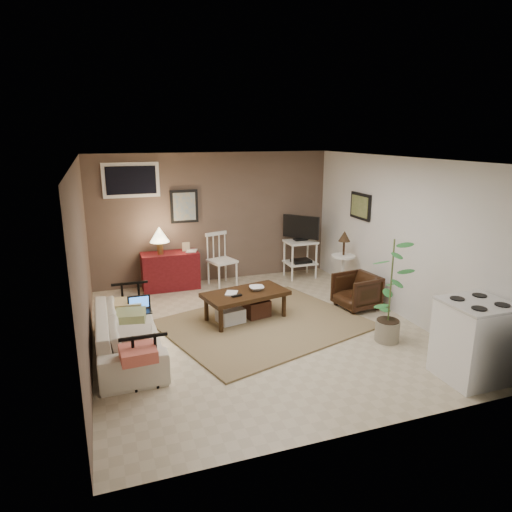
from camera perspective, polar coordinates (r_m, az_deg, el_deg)
name	(u,v)px	position (r m, az deg, el deg)	size (l,w,h in m)	color
floor	(258,330)	(6.62, 0.31, -9.23)	(5.00, 5.00, 0.00)	#C1B293
art_back	(184,206)	(8.39, -8.96, 6.14)	(0.50, 0.03, 0.60)	black
art_right	(360,206)	(8.05, 12.93, 6.09)	(0.03, 0.60, 0.45)	black
window	(131,180)	(8.22, -15.36, 9.13)	(0.96, 0.03, 0.60)	white
rug	(264,324)	(6.79, 1.04, -8.48)	(2.71, 2.17, 0.03)	#7C6448
coffee_table	(245,304)	(6.86, -1.38, -5.97)	(1.34, 0.88, 0.47)	#311F0D
sofa	(128,326)	(6.02, -15.76, -8.43)	(1.94, 0.57, 0.76)	beige
sofa_pillows	(132,326)	(5.79, -15.20, -8.45)	(0.37, 1.85, 0.13)	beige
sofa_end_rails	(137,329)	(6.05, -14.66, -8.79)	(0.52, 1.94, 0.65)	black
laptop	(140,307)	(6.30, -14.35, -6.17)	(0.30, 0.22, 0.20)	black
red_console	(169,267)	(8.33, -10.77, -1.40)	(1.00, 0.45, 1.16)	maroon
spindle_chair	(222,261)	(8.41, -4.32, -0.63)	(0.55, 0.55, 0.97)	white
tv_stand	(301,245)	(8.83, 5.60, 1.37)	(0.57, 0.58, 1.22)	white
side_table	(343,254)	(8.12, 10.88, 0.21)	(0.41, 0.41, 1.10)	white
armchair	(357,290)	(7.48, 12.47, -4.14)	(0.60, 0.56, 0.62)	black
potted_plant	(391,287)	(6.27, 16.49, -3.77)	(0.36, 0.36, 1.44)	gray
stove	(474,340)	(5.78, 25.62, -9.49)	(0.72, 0.67, 0.94)	white
bowl	(257,283)	(6.86, 0.08, -3.37)	(0.22, 0.05, 0.22)	#311F0D
book_table	(226,286)	(6.71, -3.80, -3.79)	(0.17, 0.02, 0.23)	#311F0D
book_console	(186,245)	(8.27, -8.68, 1.37)	(0.18, 0.02, 0.24)	#311F0D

